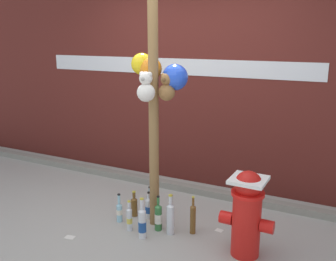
% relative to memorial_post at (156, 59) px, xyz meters
% --- Properties ---
extents(ground_plane, '(14.00, 14.00, 0.00)m').
position_rel_memorial_post_xyz_m(ground_plane, '(-0.16, -0.36, -1.69)').
color(ground_plane, '#9E9B93').
extents(building_wall, '(10.00, 0.21, 3.07)m').
position_rel_memorial_post_xyz_m(building_wall, '(-0.16, 1.32, -0.16)').
color(building_wall, '#561E19').
rests_on(building_wall, ground_plane).
extents(curb_strip, '(8.00, 0.12, 0.08)m').
position_rel_memorial_post_xyz_m(curb_strip, '(-0.16, 0.89, -1.65)').
color(curb_strip, gray).
rests_on(curb_strip, ground_plane).
extents(memorial_post, '(0.65, 0.45, 2.98)m').
position_rel_memorial_post_xyz_m(memorial_post, '(0.00, 0.00, 0.00)').
color(memorial_post, olive).
rests_on(memorial_post, ground_plane).
extents(fire_hydrant, '(0.48, 0.31, 0.79)m').
position_rel_memorial_post_xyz_m(fire_hydrant, '(0.99, -0.18, -1.28)').
color(fire_hydrant, red).
rests_on(fire_hydrant, ground_plane).
extents(bottle_0, '(0.08, 0.08, 0.30)m').
position_rel_memorial_post_xyz_m(bottle_0, '(-0.12, 0.04, -1.58)').
color(bottle_0, silver).
rests_on(bottle_0, ground_plane).
extents(bottle_1, '(0.08, 0.08, 0.41)m').
position_rel_memorial_post_xyz_m(bottle_1, '(0.02, -0.34, -1.54)').
color(bottle_1, silver).
rests_on(bottle_1, ground_plane).
extents(bottle_2, '(0.08, 0.08, 0.41)m').
position_rel_memorial_post_xyz_m(bottle_2, '(0.23, -0.15, -1.52)').
color(bottle_2, silver).
rests_on(bottle_2, ground_plane).
extents(bottle_3, '(0.07, 0.07, 0.29)m').
position_rel_memorial_post_xyz_m(bottle_3, '(-0.29, 0.02, -1.58)').
color(bottle_3, brown).
rests_on(bottle_3, ground_plane).
extents(bottle_4, '(0.06, 0.06, 0.32)m').
position_rel_memorial_post_xyz_m(bottle_4, '(-0.17, -0.27, -1.56)').
color(bottle_4, silver).
rests_on(bottle_4, ground_plane).
extents(bottle_5, '(0.06, 0.06, 0.31)m').
position_rel_memorial_post_xyz_m(bottle_5, '(-0.36, -0.16, -1.57)').
color(bottle_5, '#93CCE0').
rests_on(bottle_5, ground_plane).
extents(bottle_6, '(0.06, 0.06, 0.31)m').
position_rel_memorial_post_xyz_m(bottle_6, '(-0.17, 0.16, -1.57)').
color(bottle_6, '#93CCE0').
rests_on(bottle_6, ground_plane).
extents(bottle_7, '(0.07, 0.07, 0.37)m').
position_rel_memorial_post_xyz_m(bottle_7, '(0.09, -0.14, -1.55)').
color(bottle_7, '#337038').
rests_on(bottle_7, ground_plane).
extents(bottle_8, '(0.06, 0.06, 0.39)m').
position_rel_memorial_post_xyz_m(bottle_8, '(0.43, -0.04, -1.53)').
color(bottle_8, brown).
rests_on(bottle_8, ground_plane).
extents(litter_1, '(0.11, 0.08, 0.01)m').
position_rel_memorial_post_xyz_m(litter_1, '(-0.61, -0.66, -1.69)').
color(litter_1, silver).
rests_on(litter_1, ground_plane).
extents(litter_2, '(0.08, 0.07, 0.01)m').
position_rel_memorial_post_xyz_m(litter_2, '(0.65, 0.12, -1.69)').
color(litter_2, silver).
rests_on(litter_2, ground_plane).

